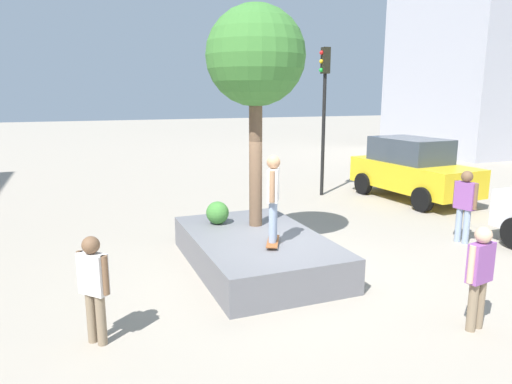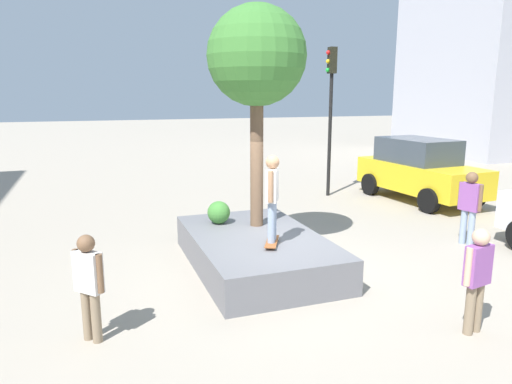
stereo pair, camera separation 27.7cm
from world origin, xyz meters
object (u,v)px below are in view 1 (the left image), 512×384
object	(u,v)px
bystander_watching	(94,283)
passerby_with_bag	(465,202)
skateboard	(273,242)
traffic_light_median	(324,97)
pedestrian_crossing	(480,271)
planter_ledge	(256,251)
skateboarder	(273,192)
plaza_tree	(256,58)
taxi_cab	(412,169)

from	to	relation	value
bystander_watching	passerby_with_bag	world-z (taller)	passerby_with_bag
skateboard	traffic_light_median	distance (m)	8.26
bystander_watching	pedestrian_crossing	distance (m)	5.56
traffic_light_median	passerby_with_bag	world-z (taller)	traffic_light_median
planter_ledge	traffic_light_median	size ratio (longest dim) A/B	0.81
planter_ledge	traffic_light_median	world-z (taller)	traffic_light_median
skateboarder	planter_ledge	bearing A→B (deg)	-173.13
plaza_tree	pedestrian_crossing	world-z (taller)	plaza_tree
skateboard	traffic_light_median	xyz separation A→B (m)	(-6.30, 4.62, 2.67)
skateboard	pedestrian_crossing	bearing A→B (deg)	34.08
skateboard	taxi_cab	bearing A→B (deg)	123.05
taxi_cab	skateboarder	bearing A→B (deg)	-56.95
plaza_tree	bystander_watching	size ratio (longest dim) A/B	2.91
planter_ledge	skateboard	distance (m)	0.78
planter_ledge	skateboard	bearing A→B (deg)	6.87
planter_ledge	skateboard	xyz separation A→B (m)	(0.67, 0.08, 0.39)
plaza_tree	pedestrian_crossing	bearing A→B (deg)	22.76
planter_ledge	taxi_cab	size ratio (longest dim) A/B	0.90
bystander_watching	skateboarder	bearing A→B (deg)	111.81
bystander_watching	planter_ledge	bearing A→B (deg)	121.82
planter_ledge	plaza_tree	distance (m)	3.93
taxi_cab	passerby_with_bag	distance (m)	4.73
skateboarder	traffic_light_median	size ratio (longest dim) A/B	0.33
traffic_light_median	passerby_with_bag	bearing A→B (deg)	4.35
skateboarder	taxi_cab	xyz separation A→B (m)	(-4.62, 7.10, -0.64)
skateboard	taxi_cab	distance (m)	8.47
passerby_with_bag	traffic_light_median	bearing A→B (deg)	-175.65
plaza_tree	skateboard	xyz separation A→B (m)	(1.38, -0.19, -3.47)
bystander_watching	pedestrian_crossing	bearing A→B (deg)	72.59
pedestrian_crossing	passerby_with_bag	size ratio (longest dim) A/B	0.92
plaza_tree	traffic_light_median	xyz separation A→B (m)	(-4.93, 4.43, -0.80)
passerby_with_bag	bystander_watching	bearing A→B (deg)	-78.82
pedestrian_crossing	plaza_tree	bearing A→B (deg)	-157.24
planter_ledge	skateboard	size ratio (longest dim) A/B	5.03
skateboard	plaza_tree	bearing A→B (deg)	172.22
skateboarder	taxi_cab	bearing A→B (deg)	123.05
plaza_tree	bystander_watching	xyz separation A→B (m)	(2.69, -3.48, -3.28)
planter_ledge	passerby_with_bag	bearing A→B (deg)	86.27
passerby_with_bag	plaza_tree	bearing A→B (deg)	-102.00
skateboarder	traffic_light_median	xyz separation A→B (m)	(-6.30, 4.62, 1.70)
pedestrian_crossing	planter_ledge	bearing A→B (deg)	-150.15
skateboarder	skateboard	bearing A→B (deg)	-33.69
taxi_cab	traffic_light_median	world-z (taller)	traffic_light_median
traffic_light_median	bystander_watching	world-z (taller)	traffic_light_median
planter_ledge	traffic_light_median	xyz separation A→B (m)	(-5.63, 4.70, 3.06)
pedestrian_crossing	passerby_with_bag	world-z (taller)	passerby_with_bag
bystander_watching	taxi_cab	bearing A→B (deg)	119.74
skateboard	passerby_with_bag	size ratio (longest dim) A/B	0.46
plaza_tree	pedestrian_crossing	size ratio (longest dim) A/B	2.87
plaza_tree	skateboarder	bearing A→B (deg)	-7.78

